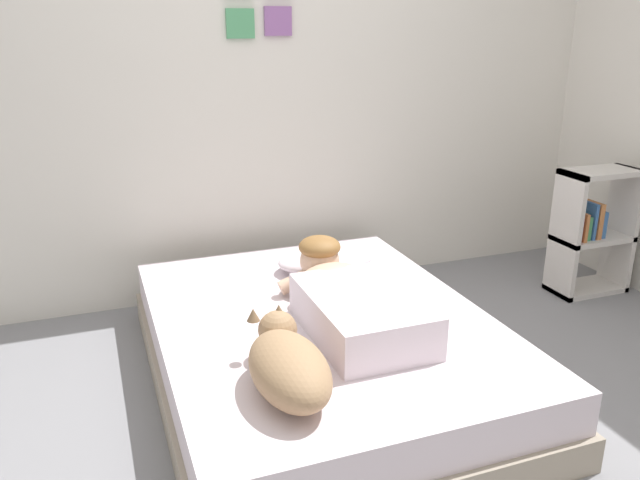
{
  "coord_description": "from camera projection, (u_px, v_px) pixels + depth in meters",
  "views": [
    {
      "loc": [
        -0.94,
        -1.91,
        1.54
      ],
      "look_at": [
        0.05,
        0.74,
        0.57
      ],
      "focal_mm": 35.5,
      "sensor_mm": 36.0,
      "label": 1
    }
  ],
  "objects": [
    {
      "name": "bookshelf",
      "position": [
        591.0,
        231.0,
        3.73
      ],
      "size": [
        0.45,
        0.24,
        0.75
      ],
      "color": "silver",
      "rests_on": "ground"
    },
    {
      "name": "bed",
      "position": [
        321.0,
        348.0,
        2.84
      ],
      "size": [
        1.45,
        1.9,
        0.32
      ],
      "color": "gray",
      "rests_on": "ground"
    },
    {
      "name": "pillow",
      "position": [
        326.0,
        259.0,
        3.3
      ],
      "size": [
        0.52,
        0.32,
        0.11
      ],
      "primitive_type": "ellipsoid",
      "color": "silver",
      "rests_on": "bed"
    },
    {
      "name": "dog",
      "position": [
        288.0,
        364.0,
        2.19
      ],
      "size": [
        0.26,
        0.57,
        0.21
      ],
      "color": "#9E7A56",
      "rests_on": "bed"
    },
    {
      "name": "person_lying",
      "position": [
        349.0,
        298.0,
        2.71
      ],
      "size": [
        0.43,
        0.92,
        0.27
      ],
      "color": "silver",
      "rests_on": "bed"
    },
    {
      "name": "coffee_cup",
      "position": [
        319.0,
        272.0,
        3.18
      ],
      "size": [
        0.12,
        0.09,
        0.07
      ],
      "color": "#D84C47",
      "rests_on": "bed"
    },
    {
      "name": "cell_phone",
      "position": [
        286.0,
        375.0,
        2.31
      ],
      "size": [
        0.07,
        0.14,
        0.01
      ],
      "primitive_type": "cube",
      "color": "black",
      "rests_on": "bed"
    },
    {
      "name": "ground_plane",
      "position": [
        374.0,
        434.0,
        2.51
      ],
      "size": [
        12.47,
        12.47,
        0.0
      ],
      "primitive_type": "plane",
      "color": "gray"
    },
    {
      "name": "back_wall",
      "position": [
        257.0,
        79.0,
        3.54
      ],
      "size": [
        4.24,
        0.12,
        2.5
      ],
      "color": "silver",
      "rests_on": "ground"
    }
  ]
}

